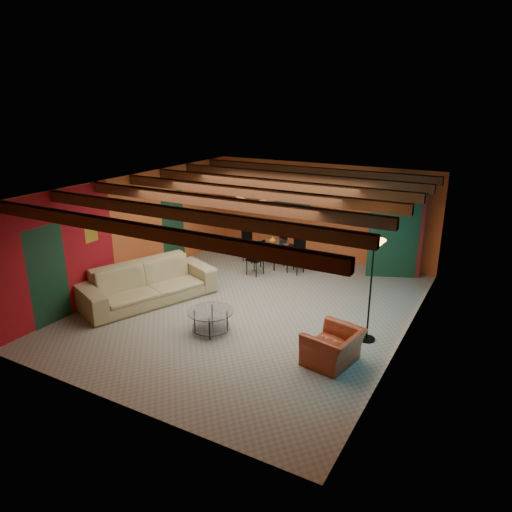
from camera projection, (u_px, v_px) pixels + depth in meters
The scene contains 11 objects.
room at pixel (254, 202), 9.88m from camera, with size 6.52×8.01×2.71m.
sofa at pixel (148, 283), 10.76m from camera, with size 3.01×1.18×0.88m, color #988C62.
armchair at pixel (333, 347), 8.28m from camera, with size 0.95×0.83×0.62m, color maroon.
coffee_table at pixel (211, 321), 9.40m from camera, with size 0.91×0.91×0.46m, color silver, non-canonical shape.
dining_table at pixel (272, 250), 12.92m from camera, with size 1.83×1.83×0.95m, color white, non-canonical shape.
armoire at pixel (396, 235), 12.26m from camera, with size 1.20×0.59×2.11m, color maroon.
floor_lamp at pixel (370, 291), 8.85m from camera, with size 0.41×0.41×2.02m, color black, non-canonical shape.
ceiling_fan at pixel (251, 203), 9.79m from camera, with size 1.50×1.50×0.44m, color #472614, non-canonical shape.
painting at pixel (292, 198), 13.71m from camera, with size 1.05×0.03×0.65m, color black.
potted_plant at pixel (401, 185), 11.84m from camera, with size 0.44×0.38×0.49m, color #26661E.
vase at pixel (273, 230), 12.74m from camera, with size 0.17×0.17×0.18m, color orange.
Camera 1 is at (4.76, -8.37, 4.46)m, focal length 33.43 mm.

